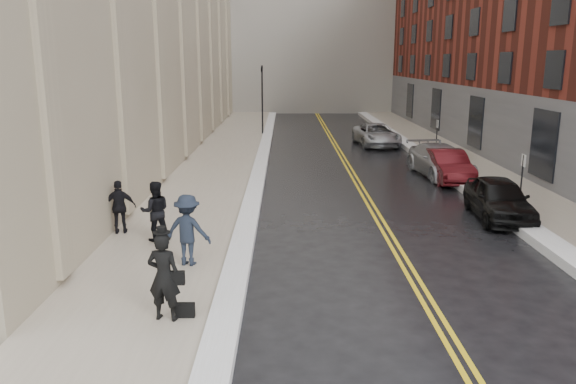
{
  "coord_description": "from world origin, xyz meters",
  "views": [
    {
      "loc": [
        -0.89,
        -12.33,
        5.62
      ],
      "look_at": [
        -0.8,
        4.67,
        1.6
      ],
      "focal_mm": 35.0,
      "sensor_mm": 36.0,
      "label": 1
    }
  ],
  "objects_px": {
    "car_silver_near": "(440,161)",
    "pedestrian_main": "(164,277)",
    "car_black": "(499,199)",
    "pedestrian_c": "(120,207)",
    "car_maroon": "(448,166)",
    "car_silver_far": "(376,135)",
    "pedestrian_b": "(188,230)",
    "pedestrian_a": "(155,211)"
  },
  "relations": [
    {
      "from": "car_silver_near",
      "to": "pedestrian_b",
      "type": "height_order",
      "value": "pedestrian_b"
    },
    {
      "from": "car_maroon",
      "to": "pedestrian_main",
      "type": "height_order",
      "value": "pedestrian_main"
    },
    {
      "from": "car_black",
      "to": "car_silver_far",
      "type": "xyz_separation_m",
      "value": [
        -1.6,
        17.78,
        -0.02
      ]
    },
    {
      "from": "car_silver_far",
      "to": "pedestrian_b",
      "type": "relative_size",
      "value": 2.68
    },
    {
      "from": "car_black",
      "to": "pedestrian_main",
      "type": "xyz_separation_m",
      "value": [
        -10.27,
        -8.33,
        0.38
      ]
    },
    {
      "from": "pedestrian_c",
      "to": "pedestrian_main",
      "type": "bearing_deg",
      "value": 102.77
    },
    {
      "from": "pedestrian_c",
      "to": "car_black",
      "type": "bearing_deg",
      "value": 178.33
    },
    {
      "from": "car_black",
      "to": "car_silver_far",
      "type": "relative_size",
      "value": 0.84
    },
    {
      "from": "car_black",
      "to": "pedestrian_c",
      "type": "distance_m",
      "value": 13.17
    },
    {
      "from": "pedestrian_main",
      "to": "car_black",
      "type": "bearing_deg",
      "value": -130.64
    },
    {
      "from": "car_black",
      "to": "pedestrian_b",
      "type": "height_order",
      "value": "pedestrian_b"
    },
    {
      "from": "car_maroon",
      "to": "pedestrian_main",
      "type": "distance_m",
      "value": 18.06
    },
    {
      "from": "car_silver_near",
      "to": "car_silver_far",
      "type": "xyz_separation_m",
      "value": [
        -1.55,
        10.1,
        -0.03
      ]
    },
    {
      "from": "car_silver_near",
      "to": "pedestrian_b",
      "type": "bearing_deg",
      "value": -135.26
    },
    {
      "from": "car_silver_far",
      "to": "pedestrian_c",
      "type": "distance_m",
      "value": 22.94
    },
    {
      "from": "car_silver_near",
      "to": "pedestrian_c",
      "type": "height_order",
      "value": "pedestrian_c"
    },
    {
      "from": "car_silver_near",
      "to": "car_silver_far",
      "type": "distance_m",
      "value": 10.22
    },
    {
      "from": "car_silver_near",
      "to": "pedestrian_b",
      "type": "distance_m",
      "value": 16.32
    },
    {
      "from": "car_silver_far",
      "to": "pedestrian_main",
      "type": "relative_size",
      "value": 2.68
    },
    {
      "from": "car_maroon",
      "to": "car_silver_far",
      "type": "height_order",
      "value": "car_maroon"
    },
    {
      "from": "car_silver_near",
      "to": "pedestrian_c",
      "type": "relative_size",
      "value": 3.03
    },
    {
      "from": "car_silver_far",
      "to": "car_black",
      "type": "bearing_deg",
      "value": -90.0
    },
    {
      "from": "pedestrian_main",
      "to": "pedestrian_c",
      "type": "distance_m",
      "value": 6.79
    },
    {
      "from": "pedestrian_b",
      "to": "pedestrian_c",
      "type": "bearing_deg",
      "value": -33.65
    },
    {
      "from": "car_silver_near",
      "to": "pedestrian_main",
      "type": "relative_size",
      "value": 2.69
    },
    {
      "from": "car_silver_far",
      "to": "pedestrian_a",
      "type": "distance_m",
      "value": 22.99
    },
    {
      "from": "car_maroon",
      "to": "car_silver_near",
      "type": "xyz_separation_m",
      "value": [
        -0.05,
        1.17,
        0.03
      ]
    },
    {
      "from": "car_black",
      "to": "pedestrian_c",
      "type": "xyz_separation_m",
      "value": [
        -13.0,
        -2.12,
        0.27
      ]
    },
    {
      "from": "car_silver_far",
      "to": "pedestrian_a",
      "type": "relative_size",
      "value": 2.81
    },
    {
      "from": "car_silver_near",
      "to": "pedestrian_main",
      "type": "distance_m",
      "value": 19.01
    },
    {
      "from": "pedestrian_a",
      "to": "pedestrian_c",
      "type": "bearing_deg",
      "value": -44.08
    },
    {
      "from": "pedestrian_main",
      "to": "pedestrian_c",
      "type": "xyz_separation_m",
      "value": [
        -2.73,
        6.21,
        -0.11
      ]
    },
    {
      "from": "car_black",
      "to": "car_silver_near",
      "type": "height_order",
      "value": "car_silver_near"
    },
    {
      "from": "pedestrian_main",
      "to": "pedestrian_b",
      "type": "height_order",
      "value": "pedestrian_b"
    },
    {
      "from": "pedestrian_a",
      "to": "pedestrian_b",
      "type": "distance_m",
      "value": 2.51
    },
    {
      "from": "car_maroon",
      "to": "car_silver_far",
      "type": "xyz_separation_m",
      "value": [
        -1.6,
        11.27,
        -0.0
      ]
    },
    {
      "from": "pedestrian_main",
      "to": "car_silver_near",
      "type": "bearing_deg",
      "value": -112.24
    },
    {
      "from": "pedestrian_a",
      "to": "car_silver_near",
      "type": "bearing_deg",
      "value": -152.11
    },
    {
      "from": "car_silver_near",
      "to": "car_silver_far",
      "type": "relative_size",
      "value": 1.0
    },
    {
      "from": "car_silver_near",
      "to": "pedestrian_c",
      "type": "xyz_separation_m",
      "value": [
        -12.95,
        -9.8,
        0.25
      ]
    },
    {
      "from": "car_silver_far",
      "to": "car_silver_near",
      "type": "bearing_deg",
      "value": -86.41
    },
    {
      "from": "car_black",
      "to": "pedestrian_c",
      "type": "height_order",
      "value": "pedestrian_c"
    }
  ]
}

